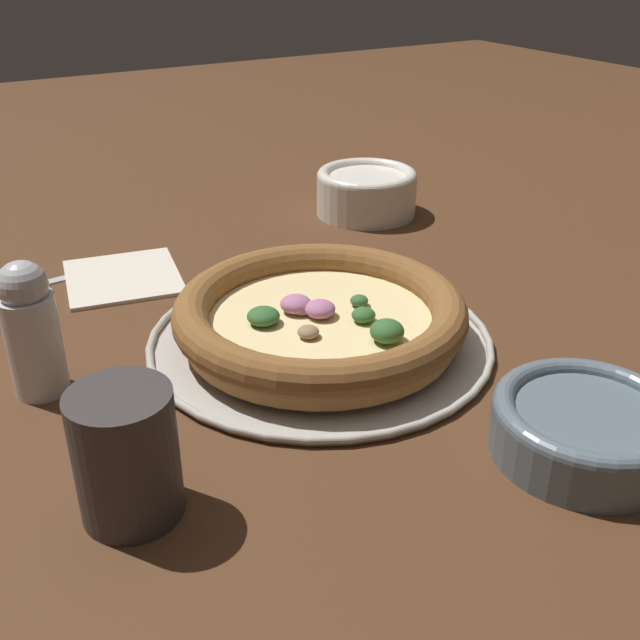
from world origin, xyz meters
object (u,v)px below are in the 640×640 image
pizza_tray (320,339)px  napkin (123,275)px  drinking_cup (126,455)px  bowl_near (586,426)px  fork (78,274)px  bowl_far (367,190)px  pizza (320,315)px  pepper_shaker (31,329)px

pizza_tray → napkin: bearing=-64.1°
drinking_cup → pizza_tray: bearing=-149.4°
bowl_near → fork: 0.55m
pizza_tray → drinking_cup: size_ratio=3.46×
bowl_far → fork: (0.38, 0.01, -0.03)m
pizza_tray → napkin: 0.26m
pizza → drinking_cup: drinking_cup is taller
pizza_tray → pepper_shaker: size_ratio=2.73×
bowl_far → drinking_cup: (0.45, 0.40, 0.01)m
drinking_cup → pepper_shaker: pepper_shaker is taller
bowl_near → pepper_shaker: pepper_shaker is taller
bowl_near → pizza_tray: bearing=-70.4°
bowl_far → bowl_near: bearing=73.7°
pizza → bowl_near: bearing=109.6°
pizza → fork: (0.15, -0.27, -0.03)m
pizza → napkin: 0.26m
napkin → pepper_shaker: size_ratio=1.27×
pizza_tray → fork: 0.31m
drinking_cup → bowl_near: bearing=160.6°
drinking_cup → napkin: 0.38m
bowl_near → pepper_shaker: 0.43m
bowl_far → fork: 0.38m
pizza_tray → napkin: size_ratio=2.15×
bowl_near → drinking_cup: 0.32m
pizza_tray → bowl_far: 0.36m
napkin → fork: bearing=-39.7°
bowl_far → drinking_cup: drinking_cup is taller
drinking_cup → pepper_shaker: bearing=-83.9°
pizza → bowl_near: (-0.08, 0.23, -0.01)m
bowl_far → drinking_cup: bearing=41.7°
bowl_far → fork: bearing=0.9°
bowl_far → drinking_cup: size_ratio=1.44×
fork → pepper_shaker: (0.08, 0.21, 0.06)m
bowl_far → pepper_shaker: 0.52m
bowl_far → napkin: 0.35m
drinking_cup → napkin: bearing=-106.3°
bowl_near → drinking_cup: size_ratio=1.49×
pizza_tray → fork: bearing=-60.1°
bowl_near → napkin: bearing=-67.2°
napkin → pepper_shaker: pepper_shaker is taller
pepper_shaker → bowl_far: bearing=-154.7°
pizza → bowl_far: bowl_far is taller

